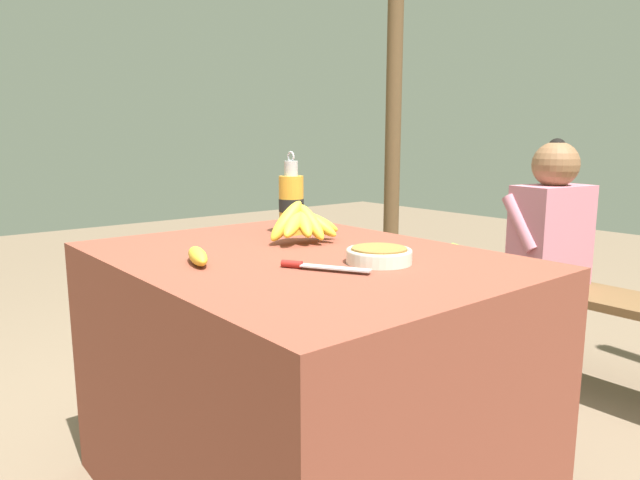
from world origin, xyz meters
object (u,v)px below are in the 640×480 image
Objects in this scene: serving_bowl at (379,254)px; water_bottle at (291,203)px; wooden_bench at (531,294)px; support_post_near at (393,115)px; banana_bunch_green at (457,252)px; seated_vendor at (541,240)px; knife at (312,266)px; banana_bunch_ripe at (304,222)px; loose_banana_front at (198,256)px.

water_bottle is at bearing 169.08° from serving_bowl.
support_post_near is at bearing 161.51° from wooden_bench.
banana_bunch_green is at bearing -26.52° from support_post_near.
water_bottle is 1.30m from banana_bunch_green.
banana_bunch_green is (-0.21, 1.23, -0.37)m from water_bottle.
water_bottle is at bearing -56.53° from support_post_near.
support_post_near is at bearing -9.35° from seated_vendor.
water_bottle is at bearing -80.15° from banana_bunch_green.
knife is 1.69m from banana_bunch_green.
wooden_bench is at bearing -18.49° from support_post_near.
banana_bunch_ripe is 1.53× the size of serving_bowl.
loose_banana_front is at bearing -127.96° from serving_bowl.
water_bottle is (-0.16, 0.07, 0.04)m from banana_bunch_ripe.
water_bottle is at bearing 156.33° from banana_bunch_ripe.
banana_bunch_green is at bearing 104.58° from loose_banana_front.
serving_bowl is 0.19m from knife.
banana_bunch_green is at bearing -179.61° from wooden_bench.
support_post_near is (-1.27, 1.75, 0.41)m from banana_bunch_ripe.
banana_bunch_ripe is at bearing -23.67° from water_bottle.
serving_bowl reaches higher than banana_bunch_green.
serving_bowl is 1.01× the size of loose_banana_front.
water_bottle is 1.26m from seated_vendor.
wooden_bench is at bearing 90.48° from loose_banana_front.
knife is at bearing -51.10° from support_post_near.
seated_vendor is at bearing 77.86° from water_bottle.
water_bottle reaches higher than wooden_bench.
support_post_near reaches higher than banana_bunch_green.
serving_bowl is 0.48m from loose_banana_front.
seated_vendor reaches higher than loose_banana_front.
knife is at bearing 107.78° from seated_vendor.
wooden_bench is at bearing -19.90° from seated_vendor.
loose_banana_front is 0.11× the size of wooden_bench.
loose_banana_front is 1.70m from seated_vendor.
water_bottle is (-0.53, 0.10, 0.09)m from serving_bowl.
seated_vendor reaches higher than serving_bowl.
seated_vendor is at bearing -2.53° from banana_bunch_green.
support_post_near reaches higher than serving_bowl.
knife is at bearing 38.11° from loose_banana_front.
knife is 0.94× the size of banana_bunch_green.
knife is (0.48, -0.29, -0.10)m from water_bottle.
seated_vendor is 4.73× the size of banana_bunch_green.
banana_bunch_green reaches higher than wooden_bench.
banana_bunch_ripe is 1.40m from banana_bunch_green.
serving_bowl is at bearing -76.88° from wooden_bench.
water_bottle is 0.11× the size of support_post_near.
banana_bunch_ripe is at bearing -92.33° from wooden_bench.
seated_vendor is (-0.22, 1.50, -0.14)m from knife.
wooden_bench is 1.65m from support_post_near.
loose_banana_front is at bearing -80.68° from banana_bunch_ripe.
knife is at bearing -34.75° from banana_bunch_ripe.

